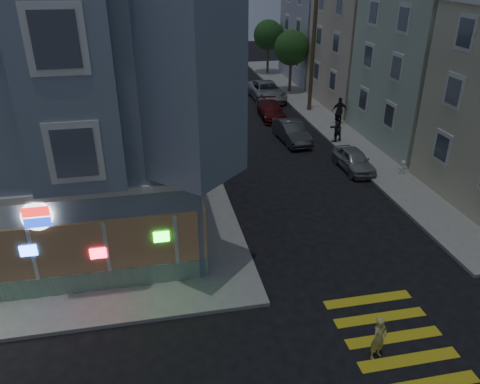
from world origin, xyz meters
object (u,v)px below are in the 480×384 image
object	(u,v)px
running_child	(379,338)
parked_car_d	(267,91)
parked_car_c	(271,110)
fire_hydrant	(403,167)
street_tree_near	(291,48)
utility_pole	(313,49)
pedestrian_a	(336,127)
parked_car_b	(292,132)
street_tree_far	(268,35)
traffic_signal	(180,175)
pedestrian_b	(340,110)
parked_car_a	(354,160)

from	to	relation	value
running_child	parked_car_d	size ratio (longest dim) A/B	0.27
parked_car_c	fire_hydrant	xyz separation A→B (m)	(4.40, -11.75, -0.04)
street_tree_near	parked_car_c	distance (m)	8.62
running_child	parked_car_c	bearing A→B (deg)	60.52
utility_pole	pedestrian_a	distance (m)	8.08
parked_car_b	parked_car_d	distance (m)	10.44
street_tree_far	parked_car_b	size ratio (longest dim) A/B	1.28
parked_car_b	street_tree_far	bearing A→B (deg)	76.66
utility_pole	street_tree_far	distance (m)	14.03
utility_pole	parked_car_d	world-z (taller)	utility_pole
utility_pole	parked_car_b	bearing A→B (deg)	-118.39
traffic_signal	fire_hydrant	world-z (taller)	traffic_signal
running_child	traffic_signal	world-z (taller)	traffic_signal
pedestrian_b	parked_car_d	world-z (taller)	pedestrian_b
utility_pole	pedestrian_a	xyz separation A→B (m)	(-0.70, -7.15, -3.69)
street_tree_far	parked_car_d	distance (m)	10.72
parked_car_a	fire_hydrant	bearing A→B (deg)	-31.27
pedestrian_a	utility_pole	bearing A→B (deg)	-115.24
pedestrian_b	parked_car_b	distance (m)	5.15
pedestrian_b	parked_car_c	world-z (taller)	pedestrian_b
utility_pole	parked_car_d	xyz separation A→B (m)	(-2.44, 4.11, -4.04)
street_tree_near	parked_car_d	world-z (taller)	street_tree_near
utility_pole	fire_hydrant	distance (m)	13.56
parked_car_b	fire_hydrant	bearing A→B (deg)	-59.41
street_tree_near	pedestrian_b	size ratio (longest dim) A/B	2.81
utility_pole	parked_car_b	distance (m)	8.25
running_child	traffic_signal	xyz separation A→B (m)	(-5.25, 5.73, 3.27)
traffic_signal	utility_pole	bearing A→B (deg)	60.79
running_child	parked_car_a	size ratio (longest dim) A/B	0.41
parked_car_a	traffic_signal	size ratio (longest dim) A/B	0.63
parked_car_b	parked_car_d	xyz separation A→B (m)	(0.96, 10.40, 0.07)
parked_car_a	parked_car_c	distance (m)	10.61
utility_pole	pedestrian_b	bearing A→B (deg)	-74.69
running_child	traffic_signal	distance (m)	8.43
utility_pole	traffic_signal	distance (m)	22.44
pedestrian_b	fire_hydrant	size ratio (longest dim) A/B	2.39
parked_car_a	parked_car_c	world-z (taller)	parked_car_a
street_tree_near	pedestrian_b	xyz separation A→B (m)	(0.80, -9.65, -2.84)
street_tree_near	running_child	size ratio (longest dim) A/B	3.57
utility_pole	parked_car_a	size ratio (longest dim) A/B	2.51
parked_car_c	traffic_signal	size ratio (longest dim) A/B	0.73
street_tree_far	parked_car_d	xyz separation A→B (m)	(-2.64, -9.89, -3.18)
pedestrian_b	running_child	bearing A→B (deg)	80.48
parked_car_c	fire_hydrant	size ratio (longest dim) A/B	5.30
running_child	utility_pole	bearing A→B (deg)	53.29
running_child	fire_hydrant	bearing A→B (deg)	36.08
pedestrian_a	parked_car_b	distance (m)	2.86
parked_car_a	parked_car_d	bearing A→B (deg)	93.38
parked_car_c	fire_hydrant	bearing A→B (deg)	-65.92
pedestrian_b	pedestrian_a	bearing A→B (deg)	73.86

